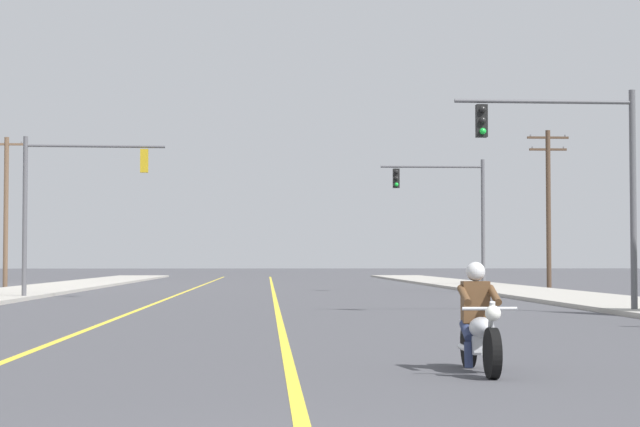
{
  "coord_description": "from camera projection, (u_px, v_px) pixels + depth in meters",
  "views": [
    {
      "loc": [
        -0.34,
        -7.15,
        1.48
      ],
      "look_at": [
        0.99,
        20.9,
        2.65
      ],
      "focal_mm": 63.48,
      "sensor_mm": 36.0,
      "label": 1
    }
  ],
  "objects": [
    {
      "name": "sidewalk_kerb_right",
      "position": [
        543.0,
        294.0,
        47.55
      ],
      "size": [
        4.4,
        110.0,
        0.14
      ],
      "primitive_type": "cube",
      "color": "#ADA89E",
      "rests_on": "ground"
    },
    {
      "name": "traffic_signal_near_left",
      "position": [
        66.0,
        191.0,
        43.05
      ],
      "size": [
        5.35,
        0.55,
        6.2
      ],
      "color": "#56565B",
      "rests_on": "ground"
    },
    {
      "name": "traffic_signal_near_right",
      "position": [
        581.0,
        165.0,
        31.1
      ],
      "size": [
        5.07,
        0.45,
        6.2
      ],
      "color": "#56565B",
      "rests_on": "ground"
    },
    {
      "name": "utility_pole_left_far",
      "position": [
        6.0,
        209.0,
        62.84
      ],
      "size": [
        1.94,
        0.26,
        8.35
      ],
      "color": "brown",
      "rests_on": "ground"
    },
    {
      "name": "traffic_signal_mid_right",
      "position": [
        453.0,
        204.0,
        52.67
      ],
      "size": [
        4.88,
        0.37,
        6.2
      ],
      "color": "#56565B",
      "rests_on": "ground"
    },
    {
      "name": "utility_pole_right_far",
      "position": [
        548.0,
        202.0,
        61.54
      ],
      "size": [
        2.28,
        0.26,
        8.58
      ],
      "color": "#4C3828",
      "rests_on": "ground"
    },
    {
      "name": "lane_stripe_center",
      "position": [
        274.0,
        292.0,
        52.0
      ],
      "size": [
        0.16,
        100.0,
        0.01
      ],
      "primitive_type": "cube",
      "color": "yellow",
      "rests_on": "ground"
    },
    {
      "name": "sidewalk_kerb_left",
      "position": [
        0.0,
        295.0,
        46.48
      ],
      "size": [
        4.4,
        110.0,
        0.14
      ],
      "primitive_type": "cube",
      "color": "#ADA89E",
      "rests_on": "ground"
    },
    {
      "name": "lane_stripe_left",
      "position": [
        183.0,
        293.0,
        51.8
      ],
      "size": [
        0.16,
        100.0,
        0.01
      ],
      "primitive_type": "cube",
      "color": "yellow",
      "rests_on": "ground"
    },
    {
      "name": "motorcycle_with_rider",
      "position": [
        479.0,
        328.0,
        14.93
      ],
      "size": [
        0.7,
        2.19,
        1.46
      ],
      "color": "black",
      "rests_on": "ground"
    }
  ]
}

